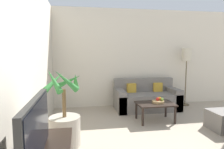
% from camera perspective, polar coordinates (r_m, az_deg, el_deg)
% --- Properties ---
extents(wall_back, '(8.18, 0.06, 2.70)m').
position_cam_1_polar(wall_back, '(6.09, 15.93, 4.63)').
color(wall_back, beige).
rests_on(wall_back, ground_plane).
extents(wall_left, '(0.06, 7.87, 2.70)m').
position_cam_1_polar(wall_left, '(2.43, -26.11, 1.74)').
color(wall_left, beige).
rests_on(wall_left, ground_plane).
extents(television, '(0.18, 0.93, 0.53)m').
position_cam_1_polar(television, '(1.80, -20.89, -14.98)').
color(television, black).
rests_on(television, tv_console).
extents(potted_palm, '(0.62, 0.62, 1.28)m').
position_cam_1_polar(potted_palm, '(3.41, -13.35, -13.35)').
color(potted_palm, '#ADA393').
rests_on(potted_palm, ground_plane).
extents(sofa_loveseat, '(1.66, 0.78, 0.80)m').
position_cam_1_polar(sofa_loveseat, '(5.42, 9.80, -6.84)').
color(sofa_loveseat, slate).
rests_on(sofa_loveseat, ground_plane).
extents(floor_lamp, '(0.26, 0.26, 1.63)m').
position_cam_1_polar(floor_lamp, '(5.99, 20.56, 4.32)').
color(floor_lamp, brown).
rests_on(floor_lamp, ground_plane).
extents(coffee_table, '(0.81, 0.55, 0.40)m').
position_cam_1_polar(coffee_table, '(4.54, 12.24, -8.71)').
color(coffee_table, black).
rests_on(coffee_table, ground_plane).
extents(fruit_bowl, '(0.27, 0.27, 0.05)m').
position_cam_1_polar(fruit_bowl, '(4.55, 13.02, -7.59)').
color(fruit_bowl, '#997A4C').
rests_on(fruit_bowl, coffee_table).
extents(apple_red, '(0.07, 0.07, 0.07)m').
position_cam_1_polar(apple_red, '(4.53, 12.89, -6.85)').
color(apple_red, red).
rests_on(apple_red, fruit_bowl).
extents(apple_green, '(0.07, 0.07, 0.07)m').
position_cam_1_polar(apple_green, '(4.55, 14.15, -6.86)').
color(apple_green, olive).
rests_on(apple_green, fruit_bowl).
extents(orange_fruit, '(0.07, 0.07, 0.07)m').
position_cam_1_polar(orange_fruit, '(4.60, 13.44, -6.65)').
color(orange_fruit, orange).
rests_on(orange_fruit, fruit_bowl).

